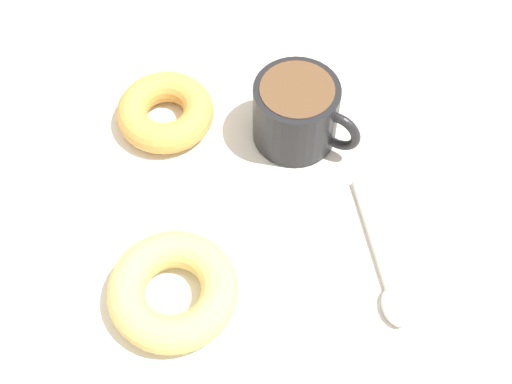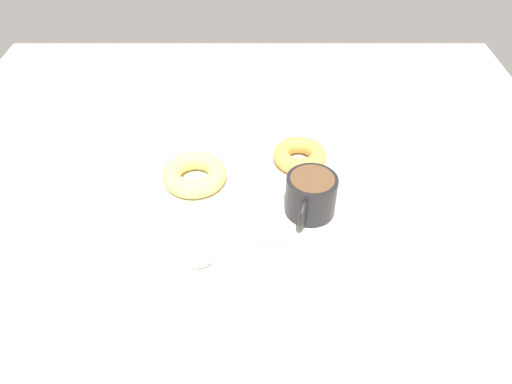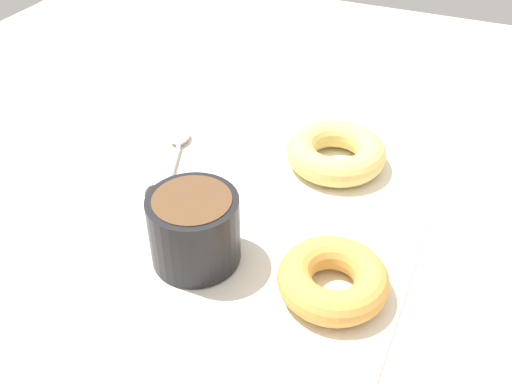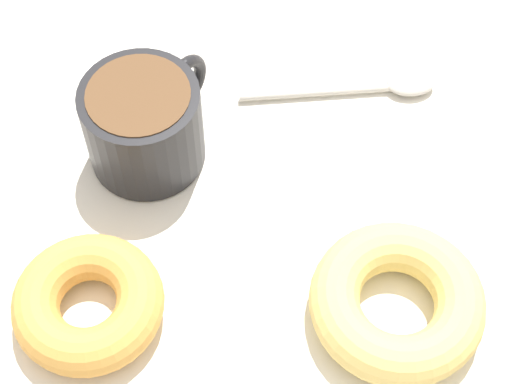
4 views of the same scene
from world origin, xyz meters
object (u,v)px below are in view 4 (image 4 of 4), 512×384
(spoon, at_px, (379,86))
(donut_far, at_px, (397,302))
(coffee_cup, at_px, (145,122))
(donut_near_cup, at_px, (88,303))

(spoon, bearing_deg, donut_far, 104.98)
(coffee_cup, relative_size, donut_near_cup, 1.11)
(coffee_cup, bearing_deg, donut_far, 158.98)
(coffee_cup, height_order, donut_near_cup, coffee_cup)
(donut_near_cup, height_order, donut_far, donut_far)
(donut_near_cup, height_order, spoon, donut_near_cup)
(coffee_cup, height_order, spoon, coffee_cup)
(donut_near_cup, distance_m, donut_far, 0.19)
(coffee_cup, distance_m, donut_near_cup, 0.13)
(donut_near_cup, xyz_separation_m, donut_far, (-0.18, -0.05, 0.00))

